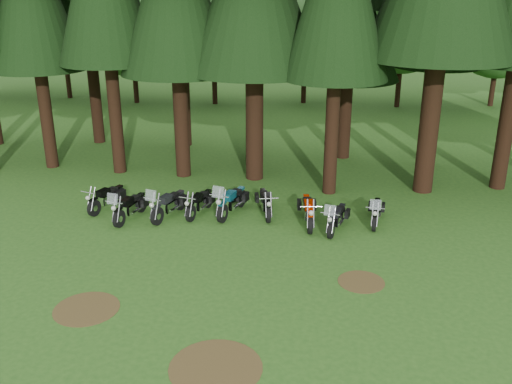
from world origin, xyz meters
TOP-DOWN VIEW (x-y plane):
  - ground at (0.00, 0.00)m, footprint 120.00×120.00m
  - decid_1 at (-15.99, 25.76)m, footprint 7.91×7.69m
  - decid_2 at (-10.43, 24.78)m, footprint 6.72×6.53m
  - decid_3 at (-4.71, 25.13)m, footprint 6.12×5.95m
  - decid_4 at (1.58, 26.32)m, footprint 5.93×5.76m
  - decid_5 at (8.29, 25.71)m, footprint 8.45×8.21m
  - decid_6 at (14.85, 27.01)m, footprint 7.06×6.86m
  - dirt_patch_0 at (-3.00, -2.00)m, footprint 1.80×1.80m
  - dirt_patch_1 at (4.50, 0.50)m, footprint 1.40×1.40m
  - dirt_patch_2 at (1.00, -4.00)m, footprint 2.20×2.20m
  - motorcycle_0 at (-5.12, 4.98)m, footprint 0.81×2.07m
  - motorcycle_1 at (-3.89, 4.12)m, footprint 0.74×2.24m
  - motorcycle_2 at (-2.51, 4.52)m, footprint 0.95×2.29m
  - motorcycle_3 at (-1.43, 4.97)m, footprint 0.62×2.07m
  - motorcycle_4 at (-0.21, 5.10)m, footprint 0.91×2.39m
  - motorcycle_5 at (1.05, 5.28)m, footprint 0.67×2.12m
  - motorcycle_6 at (2.71, 4.58)m, footprint 0.47×2.34m
  - motorcycle_7 at (3.74, 4.16)m, footprint 0.79×2.11m
  - motorcycle_8 at (5.17, 4.96)m, footprint 0.51×2.07m

SIDE VIEW (x-z plane):
  - ground at x=0.00m, z-range 0.00..0.00m
  - dirt_patch_0 at x=-3.00m, z-range 0.00..0.01m
  - dirt_patch_1 at x=4.50m, z-range 0.00..0.01m
  - dirt_patch_2 at x=1.00m, z-range 0.00..0.01m
  - motorcycle_8 at x=5.17m, z-range -0.22..1.09m
  - motorcycle_3 at x=-1.43m, z-range 0.01..0.86m
  - motorcycle_0 at x=-5.12m, z-range 0.01..0.88m
  - motorcycle_7 at x=3.74m, z-range -0.22..1.11m
  - motorcycle_5 at x=1.05m, z-range 0.01..0.89m
  - motorcycle_1 at x=-3.89m, z-range -0.23..1.18m
  - motorcycle_6 at x=2.71m, z-range 0.01..0.96m
  - motorcycle_2 at x=-2.51m, z-range -0.24..1.22m
  - motorcycle_4 at x=-0.21m, z-range -0.25..1.26m
  - decid_4 at x=1.58m, z-range 0.67..8.07m
  - decid_3 at x=-4.71m, z-range 0.69..8.34m
  - decid_2 at x=-10.43m, z-range 0.76..9.15m
  - decid_6 at x=14.85m, z-range 0.79..9.61m
  - decid_1 at x=-15.99m, z-range 0.89..10.77m
  - decid_5 at x=8.29m, z-range 0.95..11.51m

